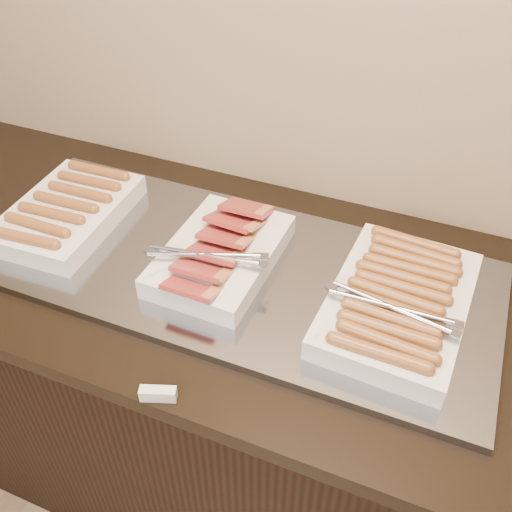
{
  "coord_description": "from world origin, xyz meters",
  "views": [
    {
      "loc": [
        0.43,
        1.27,
        1.78
      ],
      "look_at": [
        0.08,
        2.13,
        0.97
      ],
      "focal_mm": 40.0,
      "sensor_mm": 36.0,
      "label": 1
    }
  ],
  "objects_px": {
    "warming_tray": "(227,268)",
    "dish_center": "(220,254)",
    "dish_right": "(398,302)",
    "counter": "(231,388)",
    "dish_left": "(68,211)"
  },
  "relations": [
    {
      "from": "dish_right",
      "to": "counter",
      "type": "bearing_deg",
      "value": -177.39
    },
    {
      "from": "warming_tray",
      "to": "dish_left",
      "type": "distance_m",
      "value": 0.43
    },
    {
      "from": "warming_tray",
      "to": "dish_left",
      "type": "height_order",
      "value": "dish_left"
    },
    {
      "from": "warming_tray",
      "to": "dish_left",
      "type": "relative_size",
      "value": 3.29
    },
    {
      "from": "dish_center",
      "to": "dish_right",
      "type": "height_order",
      "value": "dish_center"
    },
    {
      "from": "warming_tray",
      "to": "dish_right",
      "type": "relative_size",
      "value": 2.92
    },
    {
      "from": "warming_tray",
      "to": "dish_center",
      "type": "height_order",
      "value": "dish_center"
    },
    {
      "from": "dish_left",
      "to": "dish_right",
      "type": "relative_size",
      "value": 0.89
    },
    {
      "from": "warming_tray",
      "to": "dish_right",
      "type": "height_order",
      "value": "dish_right"
    },
    {
      "from": "warming_tray",
      "to": "counter",
      "type": "bearing_deg",
      "value": 180.0
    },
    {
      "from": "counter",
      "to": "dish_left",
      "type": "xyz_separation_m",
      "value": [
        -0.42,
        -0.0,
        0.5
      ]
    },
    {
      "from": "dish_center",
      "to": "dish_right",
      "type": "bearing_deg",
      "value": 1.44
    },
    {
      "from": "dish_left",
      "to": "dish_center",
      "type": "distance_m",
      "value": 0.41
    },
    {
      "from": "warming_tray",
      "to": "dish_center",
      "type": "xyz_separation_m",
      "value": [
        -0.01,
        -0.0,
        0.04
      ]
    },
    {
      "from": "counter",
      "to": "dish_center",
      "type": "height_order",
      "value": "dish_center"
    }
  ]
}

